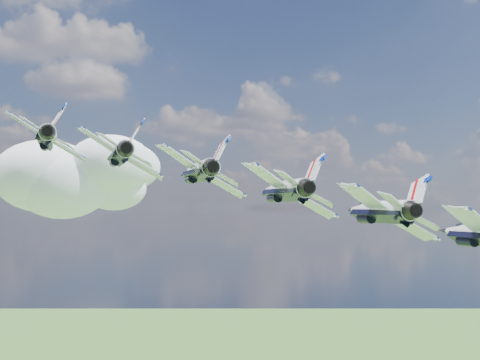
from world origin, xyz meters
name	(u,v)px	position (x,y,z in m)	size (l,w,h in m)	color
cloud_far	(84,174)	(37.96, 215.30, 164.69)	(69.39, 54.52, 27.26)	white
jet_0	(48,138)	(0.77, 35.41, 160.39)	(11.92, 17.66, 5.27)	white
jet_1	(120,154)	(9.03, 27.81, 157.91)	(11.92, 17.66, 5.27)	white
jet_2	(198,171)	(17.30, 20.21, 155.42)	(11.92, 17.66, 5.27)	silver
jet_3	(284,190)	(25.56, 12.61, 152.94)	(11.92, 17.66, 5.27)	white
jet_4	(378,210)	(33.82, 5.00, 150.45)	(11.92, 17.66, 5.27)	white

